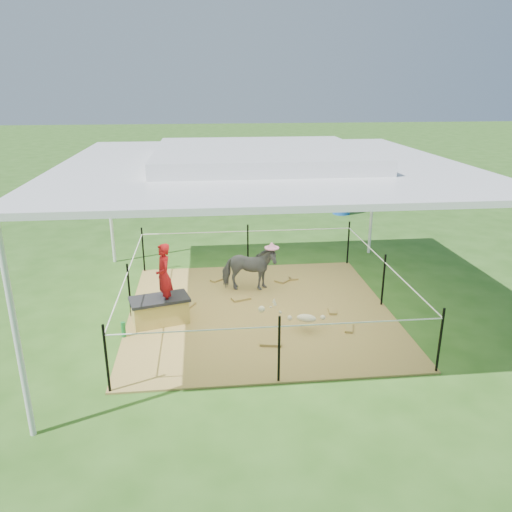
{
  "coord_description": "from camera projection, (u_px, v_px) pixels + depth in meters",
  "views": [
    {
      "loc": [
        -0.94,
        -8.06,
        3.86
      ],
      "look_at": [
        0.0,
        0.6,
        0.85
      ],
      "focal_mm": 35.0,
      "sensor_mm": 36.0,
      "label": 1
    }
  ],
  "objects": [
    {
      "name": "pony",
      "position": [
        249.0,
        269.0,
        9.65
      ],
      "size": [
        1.09,
        0.58,
        0.89
      ],
      "primitive_type": "imported",
      "rotation": [
        0.0,
        0.0,
        1.47
      ],
      "color": "#4F4F54",
      "rests_on": "hay_patch"
    },
    {
      "name": "distant_person",
      "position": [
        314.0,
        193.0,
        15.7
      ],
      "size": [
        0.63,
        0.5,
        1.25
      ],
      "primitive_type": "imported",
      "rotation": [
        0.0,
        0.0,
        3.09
      ],
      "color": "blue",
      "rests_on": "ground"
    },
    {
      "name": "green_bottle",
      "position": [
        123.0,
        330.0,
        7.95
      ],
      "size": [
        0.09,
        0.09,
        0.25
      ],
      "primitive_type": "cylinder",
      "rotation": [
        0.0,
        0.0,
        0.27
      ],
      "color": "#1A7831",
      "rests_on": "hay_patch"
    },
    {
      "name": "picnic_table_near",
      "position": [
        280.0,
        191.0,
        17.11
      ],
      "size": [
        2.0,
        1.57,
        0.76
      ],
      "primitive_type": "cube",
      "rotation": [
        0.0,
        0.0,
        -0.14
      ],
      "color": "#542E1C",
      "rests_on": "ground"
    },
    {
      "name": "straw_bale",
      "position": [
        160.0,
        311.0,
        8.4
      ],
      "size": [
        0.99,
        0.68,
        0.4
      ],
      "primitive_type": "cube",
      "rotation": [
        0.0,
        0.0,
        0.27
      ],
      "color": "#B49741",
      "rests_on": "hay_patch"
    },
    {
      "name": "foal",
      "position": [
        306.0,
        317.0,
        8.11
      ],
      "size": [
        1.01,
        0.78,
        0.5
      ],
      "primitive_type": null,
      "rotation": [
        0.0,
        0.0,
        -0.36
      ],
      "color": "beige",
      "rests_on": "hay_patch"
    },
    {
      "name": "woman",
      "position": [
        163.0,
        270.0,
        8.17
      ],
      "size": [
        0.36,
        0.45,
        1.09
      ],
      "primitive_type": "imported",
      "rotation": [
        0.0,
        0.0,
        -1.3
      ],
      "color": "#B41117",
      "rests_on": "straw_bale"
    },
    {
      "name": "picnic_table_far",
      "position": [
        355.0,
        185.0,
        18.25
      ],
      "size": [
        1.76,
        1.34,
        0.69
      ],
      "primitive_type": "cube",
      "rotation": [
        0.0,
        0.0,
        -0.09
      ],
      "color": "brown",
      "rests_on": "ground"
    },
    {
      "name": "rope_fence",
      "position": [
        260.0,
        278.0,
        8.72
      ],
      "size": [
        4.54,
        4.54,
        1.0
      ],
      "color": "black",
      "rests_on": "ground"
    },
    {
      "name": "pink_hat",
      "position": [
        249.0,
        244.0,
        9.48
      ],
      "size": [
        0.28,
        0.28,
        0.13
      ],
      "primitive_type": "cylinder",
      "color": "pink",
      "rests_on": "pony"
    },
    {
      "name": "dark_cloth",
      "position": [
        159.0,
        299.0,
        8.33
      ],
      "size": [
        1.07,
        0.74,
        0.05
      ],
      "primitive_type": "cube",
      "rotation": [
        0.0,
        0.0,
        0.27
      ],
      "color": "black",
      "rests_on": "straw_bale"
    },
    {
      "name": "trash_barrel",
      "position": [
        342.0,
        201.0,
        15.52
      ],
      "size": [
        0.7,
        0.7,
        0.83
      ],
      "primitive_type": "cylinder",
      "rotation": [
        0.0,
        0.0,
        -0.41
      ],
      "color": "blue",
      "rests_on": "ground"
    },
    {
      "name": "canopy_tent",
      "position": [
        260.0,
        160.0,
        8.05
      ],
      "size": [
        6.3,
        6.3,
        2.9
      ],
      "color": "silver",
      "rests_on": "ground"
    },
    {
      "name": "hay_patch",
      "position": [
        260.0,
        311.0,
        8.93
      ],
      "size": [
        4.6,
        4.6,
        0.03
      ],
      "primitive_type": "cube",
      "color": "brown",
      "rests_on": "ground"
    },
    {
      "name": "ground",
      "position": [
        260.0,
        312.0,
        8.93
      ],
      "size": [
        90.0,
        90.0,
        0.0
      ],
      "primitive_type": "plane",
      "color": "#2D5919",
      "rests_on": "ground"
    }
  ]
}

